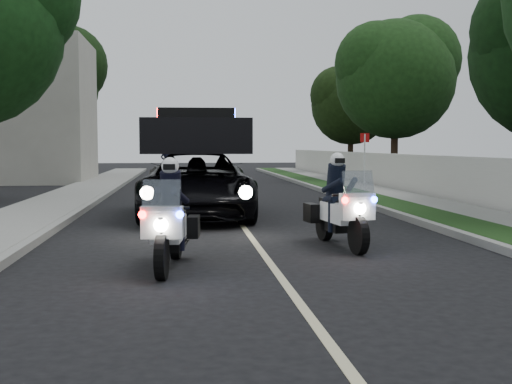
# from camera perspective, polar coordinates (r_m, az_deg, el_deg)

# --- Properties ---
(ground) EXTENTS (120.00, 120.00, 0.00)m
(ground) POSITION_cam_1_polar(r_m,az_deg,el_deg) (7.23, 4.43, -10.59)
(ground) COLOR black
(ground) RESTS_ON ground
(curb_right) EXTENTS (0.20, 60.00, 0.15)m
(curb_right) POSITION_cam_1_polar(r_m,az_deg,el_deg) (17.81, 11.30, -1.57)
(curb_right) COLOR gray
(curb_right) RESTS_ON ground
(grass_verge) EXTENTS (1.20, 60.00, 0.16)m
(grass_verge) POSITION_cam_1_polar(r_m,az_deg,el_deg) (18.03, 13.42, -1.52)
(grass_verge) COLOR #193814
(grass_verge) RESTS_ON ground
(sidewalk_right) EXTENTS (1.40, 60.00, 0.16)m
(sidewalk_right) POSITION_cam_1_polar(r_m,az_deg,el_deg) (18.51, 17.20, -1.45)
(sidewalk_right) COLOR gray
(sidewalk_right) RESTS_ON ground
(property_wall) EXTENTS (0.22, 60.00, 1.50)m
(property_wall) POSITION_cam_1_polar(r_m,az_deg,el_deg) (18.89, 20.03, 0.64)
(property_wall) COLOR beige
(property_wall) RESTS_ON ground
(curb_left) EXTENTS (0.20, 60.00, 0.15)m
(curb_left) POSITION_cam_1_polar(r_m,az_deg,el_deg) (17.18, -15.75, -1.86)
(curb_left) COLOR gray
(curb_left) RESTS_ON ground
(sidewalk_left) EXTENTS (2.00, 60.00, 0.16)m
(sidewalk_left) POSITION_cam_1_polar(r_m,az_deg,el_deg) (17.39, -19.33, -1.85)
(sidewalk_left) COLOR gray
(sidewalk_left) RESTS_ON ground
(building_far) EXTENTS (8.00, 6.00, 7.00)m
(building_far) POSITION_cam_1_polar(r_m,az_deg,el_deg) (34.03, -21.42, 6.72)
(building_far) COLOR #A8A396
(building_far) RESTS_ON ground
(lane_marking) EXTENTS (0.12, 50.00, 0.01)m
(lane_marking) POSITION_cam_1_polar(r_m,az_deg,el_deg) (17.02, -1.98, -2.00)
(lane_marking) COLOR #BFB78C
(lane_marking) RESTS_ON ground
(police_moto_left) EXTENTS (0.90, 2.03, 1.67)m
(police_moto_left) POSITION_cam_1_polar(r_m,az_deg,el_deg) (9.73, -7.71, -6.76)
(police_moto_left) COLOR silver
(police_moto_left) RESTS_ON ground
(police_moto_right) EXTENTS (0.96, 2.10, 1.72)m
(police_moto_right) POSITION_cam_1_polar(r_m,az_deg,el_deg) (11.73, 7.48, -4.87)
(police_moto_right) COLOR white
(police_moto_right) RESTS_ON ground
(police_suv) EXTENTS (2.91, 6.07, 2.92)m
(police_suv) POSITION_cam_1_polar(r_m,az_deg,el_deg) (16.49, -5.29, -2.22)
(police_suv) COLOR black
(police_suv) RESTS_ON ground
(bicycle) EXTENTS (0.68, 1.75, 0.90)m
(bicycle) POSITION_cam_1_polar(r_m,az_deg,el_deg) (31.92, -7.98, 0.86)
(bicycle) COLOR black
(bicycle) RESTS_ON ground
(cyclist) EXTENTS (0.61, 0.43, 1.61)m
(cyclist) POSITION_cam_1_polar(r_m,az_deg,el_deg) (31.92, -7.98, 0.86)
(cyclist) COLOR black
(cyclist) RESTS_ON ground
(sign_post) EXTENTS (0.39, 0.39, 2.40)m
(sign_post) POSITION_cam_1_polar(r_m,az_deg,el_deg) (26.38, 9.65, 0.15)
(sign_post) COLOR red
(sign_post) RESTS_ON ground
(tree_right_d) EXTENTS (6.45, 6.45, 10.01)m
(tree_right_d) POSITION_cam_1_polar(r_m,az_deg,el_deg) (33.28, 12.22, 0.95)
(tree_right_d) COLOR #1A3F15
(tree_right_d) RESTS_ON ground
(tree_right_e) EXTENTS (6.84, 6.84, 8.66)m
(tree_right_e) POSITION_cam_1_polar(r_m,az_deg,el_deg) (42.23, 8.42, 1.67)
(tree_right_e) COLOR black
(tree_right_e) RESTS_ON ground
(tree_left_far) EXTENTS (6.77, 6.77, 10.25)m
(tree_left_far) POSITION_cam_1_polar(r_m,az_deg,el_deg) (38.13, -18.27, 1.23)
(tree_left_far) COLOR black
(tree_left_far) RESTS_ON ground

